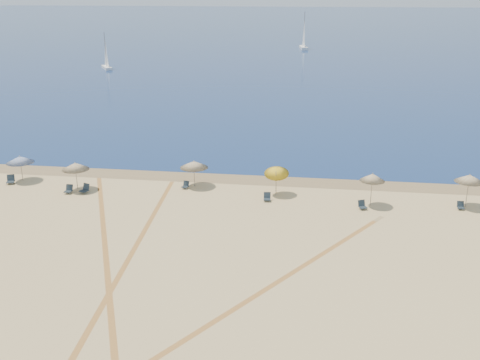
# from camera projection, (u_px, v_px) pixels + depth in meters

# --- Properties ---
(ground) EXTENTS (160.00, 160.00, 0.00)m
(ground) POSITION_uv_depth(u_px,v_px,m) (181.00, 351.00, 25.25)
(ground) COLOR tan
(ground) RESTS_ON ground
(ocean) EXTENTS (500.00, 500.00, 0.00)m
(ocean) POSITION_uv_depth(u_px,v_px,m) (305.00, 24.00, 235.38)
(ocean) COLOR #0C2151
(ocean) RESTS_ON ground
(wet_sand) EXTENTS (500.00, 500.00, 0.00)m
(wet_sand) POSITION_uv_depth(u_px,v_px,m) (246.00, 179.00, 47.66)
(wet_sand) COLOR olive
(wet_sand) RESTS_ON ground
(umbrella_0) EXTENTS (2.27, 2.27, 2.25)m
(umbrella_0) POSITION_uv_depth(u_px,v_px,m) (20.00, 159.00, 46.58)
(umbrella_0) COLOR gray
(umbrella_0) RESTS_ON ground
(umbrella_1) EXTENTS (2.18, 2.18, 2.38)m
(umbrella_1) POSITION_uv_depth(u_px,v_px,m) (75.00, 166.00, 44.43)
(umbrella_1) COLOR gray
(umbrella_1) RESTS_ON ground
(umbrella_2) EXTENTS (2.32, 2.32, 2.25)m
(umbrella_2) POSITION_uv_depth(u_px,v_px,m) (194.00, 164.00, 45.30)
(umbrella_2) COLOR gray
(umbrella_2) RESTS_ON ground
(umbrella_3) EXTENTS (1.95, 2.03, 2.62)m
(umbrella_3) POSITION_uv_depth(u_px,v_px,m) (277.00, 171.00, 43.32)
(umbrella_3) COLOR gray
(umbrella_3) RESTS_ON ground
(umbrella_4) EXTENTS (1.86, 1.86, 2.62)m
(umbrella_4) POSITION_uv_depth(u_px,v_px,m) (372.00, 177.00, 41.12)
(umbrella_4) COLOR gray
(umbrella_4) RESTS_ON ground
(umbrella_5) EXTENTS (2.15, 2.16, 2.63)m
(umbrella_5) POSITION_uv_depth(u_px,v_px,m) (469.00, 178.00, 40.87)
(umbrella_5) COLOR gray
(umbrella_5) RESTS_ON ground
(chair_0) EXTENTS (0.81, 0.88, 0.74)m
(chair_0) POSITION_uv_depth(u_px,v_px,m) (11.00, 180.00, 46.47)
(chair_0) COLOR black
(chair_0) RESTS_ON ground
(chair_1) EXTENTS (0.59, 0.68, 0.68)m
(chair_1) POSITION_uv_depth(u_px,v_px,m) (69.00, 189.00, 44.34)
(chair_1) COLOR black
(chair_1) RESTS_ON ground
(chair_2) EXTENTS (0.82, 0.88, 0.73)m
(chair_2) POSITION_uv_depth(u_px,v_px,m) (85.00, 189.00, 44.41)
(chair_2) COLOR black
(chair_2) RESTS_ON ground
(chair_3) EXTENTS (0.62, 0.69, 0.60)m
(chair_3) POSITION_uv_depth(u_px,v_px,m) (186.00, 185.00, 45.39)
(chair_3) COLOR black
(chair_3) RESTS_ON ground
(chair_4) EXTENTS (0.58, 0.67, 0.65)m
(chair_4) POSITION_uv_depth(u_px,v_px,m) (267.00, 197.00, 42.76)
(chair_4) COLOR black
(chair_4) RESTS_ON ground
(chair_5) EXTENTS (0.74, 0.79, 0.65)m
(chair_5) POSITION_uv_depth(u_px,v_px,m) (362.00, 205.00, 41.21)
(chair_5) COLOR black
(chair_5) RESTS_ON ground
(chair_6) EXTENTS (0.49, 0.57, 0.59)m
(chair_6) POSITION_uv_depth(u_px,v_px,m) (461.00, 206.00, 41.16)
(chair_6) COLOR black
(chair_6) RESTS_ON ground
(sailboat_0) EXTENTS (2.50, 6.42, 9.32)m
(sailboat_0) POSITION_uv_depth(u_px,v_px,m) (304.00, 38.00, 143.32)
(sailboat_0) COLOR white
(sailboat_0) RESTS_ON ocean
(sailboat_1) EXTENTS (3.57, 4.70, 7.13)m
(sailboat_1) POSITION_uv_depth(u_px,v_px,m) (106.00, 58.00, 109.30)
(sailboat_1) COLOR white
(sailboat_1) RESTS_ON ocean
(tire_tracks) EXTENTS (48.87, 44.69, 0.00)m
(tire_tracks) POSITION_uv_depth(u_px,v_px,m) (157.00, 261.00, 33.48)
(tire_tracks) COLOR tan
(tire_tracks) RESTS_ON ground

